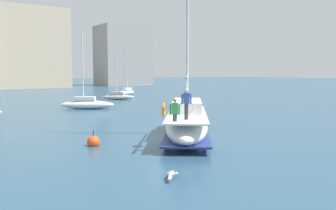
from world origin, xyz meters
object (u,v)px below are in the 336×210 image
(main_sailboat, at_px, (187,123))
(seagull, at_px, (172,174))
(moored_cutter_left, at_px, (87,103))
(moored_sloop_near, at_px, (118,96))
(moored_ketch_distant, at_px, (126,92))
(mooring_buoy, at_px, (93,142))

(main_sailboat, distance_m, seagull, 8.39)
(moored_cutter_left, distance_m, seagull, 26.47)
(moored_sloop_near, bearing_deg, moored_cutter_left, -130.43)
(moored_sloop_near, height_order, moored_cutter_left, moored_cutter_left)
(main_sailboat, distance_m, moored_ketch_distant, 39.98)
(main_sailboat, distance_m, moored_cutter_left, 19.29)
(moored_ketch_distant, relative_size, seagull, 9.39)
(moored_cutter_left, xyz_separation_m, mooring_buoy, (-6.74, -18.43, -0.38))
(moored_sloop_near, bearing_deg, mooring_buoy, -118.17)
(moored_cutter_left, xyz_separation_m, moored_ketch_distant, (13.68, 17.84, 0.01))
(moored_cutter_left, height_order, moored_ketch_distant, moored_ketch_distant)
(moored_sloop_near, distance_m, seagull, 38.55)
(moored_sloop_near, xyz_separation_m, moored_cutter_left, (-8.40, -9.86, 0.09))
(moored_cutter_left, height_order, seagull, moored_cutter_left)
(main_sailboat, bearing_deg, moored_ketch_distant, 68.07)
(moored_cutter_left, bearing_deg, moored_ketch_distant, 52.52)
(moored_sloop_near, bearing_deg, main_sailboat, -108.35)
(moored_sloop_near, height_order, moored_ketch_distant, moored_ketch_distant)
(main_sailboat, xyz_separation_m, mooring_buoy, (-5.49, 0.82, -0.71))
(moored_sloop_near, xyz_separation_m, moored_ketch_distant, (5.28, 7.98, 0.10))
(main_sailboat, distance_m, moored_sloop_near, 30.67)
(moored_sloop_near, distance_m, mooring_buoy, 32.09)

